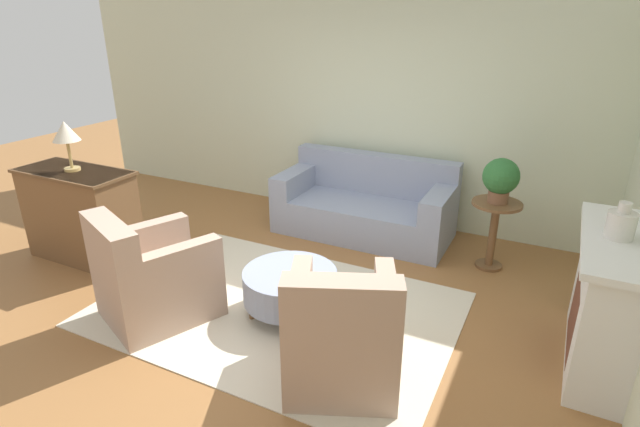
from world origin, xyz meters
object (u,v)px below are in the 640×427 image
at_px(armchair_left, 152,279).
at_px(ottoman_table, 290,286).
at_px(potted_plant_on_side_table, 501,178).
at_px(couch, 365,207).
at_px(armchair_right, 342,335).
at_px(side_table, 494,224).
at_px(table_lamp, 66,133).
at_px(dresser, 81,214).
at_px(vase_mantel_near, 621,224).

distance_m(armchair_left, ottoman_table, 1.16).
bearing_deg(potted_plant_on_side_table, armchair_left, -137.19).
height_order(couch, ottoman_table, couch).
distance_m(armchair_right, ottoman_table, 0.96).
distance_m(side_table, table_lamp, 4.34).
distance_m(couch, side_table, 1.51).
height_order(couch, armchair_right, armchair_right).
distance_m(dresser, table_lamp, 0.85).
relative_size(couch, ottoman_table, 2.48).
height_order(armchair_left, armchair_right, same).
distance_m(ottoman_table, vase_mantel_near, 2.54).
height_order(side_table, vase_mantel_near, vase_mantel_near).
bearing_deg(side_table, dresser, -156.40).
xyz_separation_m(couch, ottoman_table, (0.07, -1.90, -0.06)).
height_order(armchair_left, potted_plant_on_side_table, potted_plant_on_side_table).
distance_m(couch, table_lamp, 3.27).
distance_m(armchair_left, side_table, 3.30).
bearing_deg(side_table, table_lamp, -156.40).
bearing_deg(potted_plant_on_side_table, table_lamp, -156.40).
relative_size(couch, armchair_right, 1.84).
xyz_separation_m(armchair_left, potted_plant_on_side_table, (2.42, 2.24, 0.59)).
height_order(armchair_right, side_table, armchair_right).
bearing_deg(vase_mantel_near, armchair_left, -162.79).
xyz_separation_m(ottoman_table, table_lamp, (-2.48, -0.05, 1.09)).
bearing_deg(table_lamp, armchair_left, -19.87).
relative_size(couch, armchair_left, 1.84).
distance_m(couch, armchair_left, 2.66).
relative_size(armchair_left, dresser, 0.89).
relative_size(armchair_right, potted_plant_on_side_table, 2.46).
height_order(armchair_left, dresser, dresser).
distance_m(armchair_right, table_lamp, 3.42).
xyz_separation_m(couch, side_table, (1.49, -0.25, 0.16)).
height_order(potted_plant_on_side_table, table_lamp, table_lamp).
height_order(couch, dresser, dresser).
xyz_separation_m(ottoman_table, dresser, (-2.48, -0.05, 0.24)).
relative_size(armchair_right, table_lamp, 2.19).
distance_m(side_table, vase_mantel_near, 1.65).
bearing_deg(armchair_left, side_table, 42.81).
relative_size(armchair_right, vase_mantel_near, 4.24).
xyz_separation_m(couch, potted_plant_on_side_table, (1.49, -0.25, 0.64)).
bearing_deg(armchair_left, potted_plant_on_side_table, 42.81).
xyz_separation_m(armchair_right, ottoman_table, (-0.75, 0.58, -0.11)).
height_order(ottoman_table, table_lamp, table_lamp).
distance_m(ottoman_table, dresser, 2.49).
distance_m(armchair_right, potted_plant_on_side_table, 2.41).
distance_m(vase_mantel_near, potted_plant_on_side_table, 1.53).
xyz_separation_m(armchair_right, potted_plant_on_side_table, (0.67, 2.24, 0.59)).
bearing_deg(ottoman_table, vase_mantel_near, 10.95).
distance_m(dresser, vase_mantel_near, 4.90).
bearing_deg(armchair_right, armchair_left, 180.00).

